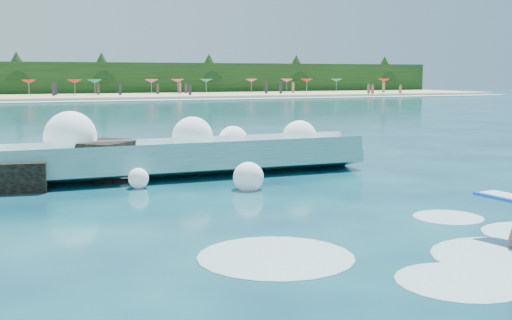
# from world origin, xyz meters

# --- Properties ---
(ground) EXTENTS (200.00, 200.00, 0.00)m
(ground) POSITION_xyz_m (0.00, 0.00, 0.00)
(ground) COLOR #07233D
(ground) RESTS_ON ground
(beach) EXTENTS (140.00, 20.00, 0.40)m
(beach) POSITION_xyz_m (0.00, 78.00, 0.20)
(beach) COLOR tan
(beach) RESTS_ON ground
(wet_band) EXTENTS (140.00, 5.00, 0.08)m
(wet_band) POSITION_xyz_m (0.00, 67.00, 0.04)
(wet_band) COLOR silver
(wet_band) RESTS_ON ground
(treeline) EXTENTS (140.00, 4.00, 5.00)m
(treeline) POSITION_xyz_m (0.00, 88.00, 2.50)
(treeline) COLOR black
(treeline) RESTS_ON ground
(breaking_wave) EXTENTS (17.10, 2.70, 1.47)m
(breaking_wave) POSITION_xyz_m (-1.26, 7.95, 0.51)
(breaking_wave) COLOR teal
(breaking_wave) RESTS_ON ground
(wave_spray) EXTENTS (15.27, 5.11, 2.17)m
(wave_spray) POSITION_xyz_m (-1.37, 7.96, 1.02)
(wave_spray) COLOR white
(wave_spray) RESTS_ON ground
(surf_foam) EXTENTS (9.50, 5.50, 0.14)m
(surf_foam) POSITION_xyz_m (3.21, -2.63, 0.00)
(surf_foam) COLOR silver
(surf_foam) RESTS_ON ground
(beach_umbrellas) EXTENTS (113.18, 6.36, 0.50)m
(beach_umbrellas) POSITION_xyz_m (0.01, 80.38, 2.25)
(beach_umbrellas) COLOR #D03D6B
(beach_umbrellas) RESTS_ON ground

